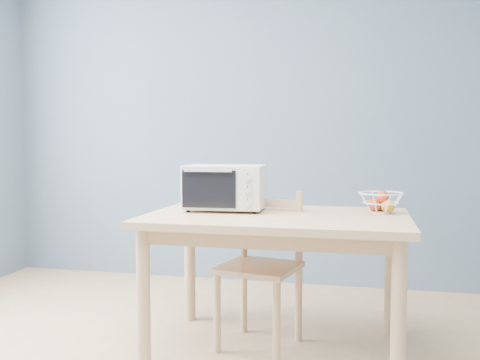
% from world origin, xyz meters
% --- Properties ---
extents(room, '(4.01, 4.51, 2.61)m').
position_xyz_m(room, '(0.00, 0.00, 1.30)').
color(room, tan).
rests_on(room, ground).
extents(dining_table, '(1.40, 0.90, 0.75)m').
position_xyz_m(dining_table, '(0.53, 0.84, 0.65)').
color(dining_table, tan).
rests_on(dining_table, ground).
extents(toaster_oven, '(0.46, 0.35, 0.26)m').
position_xyz_m(toaster_oven, '(0.19, 0.94, 0.89)').
color(toaster_oven, beige).
rests_on(toaster_oven, dining_table).
extents(fruit_basket, '(0.32, 0.32, 0.13)m').
position_xyz_m(fruit_basket, '(1.08, 1.02, 0.81)').
color(fruit_basket, white).
rests_on(fruit_basket, dining_table).
extents(dining_chair, '(0.48, 0.48, 0.86)m').
position_xyz_m(dining_chair, '(0.44, 0.90, 0.43)').
color(dining_chair, tan).
rests_on(dining_chair, ground).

